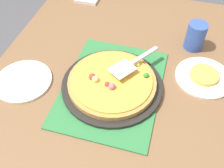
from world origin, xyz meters
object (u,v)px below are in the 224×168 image
(pizza_pan, at_px, (112,85))
(plate_side, at_px, (23,81))
(pizza_server, at_px, (132,63))
(plate_far_right, at_px, (204,77))
(pizza, at_px, (112,82))
(cup_corner, at_px, (195,36))
(served_slice_right, at_px, (204,75))

(pizza_pan, xyz_separation_m, plate_side, (-0.06, 0.34, -0.01))
(plate_side, relative_size, pizza_server, 1.03)
(plate_side, bearing_deg, plate_far_right, -72.80)
(pizza_server, bearing_deg, pizza, 145.64)
(plate_far_right, xyz_separation_m, cup_corner, (0.18, 0.06, 0.06))
(served_slice_right, height_order, cup_corner, cup_corner)
(pizza, xyz_separation_m, plate_side, (-0.06, 0.34, -0.03))
(pizza_server, bearing_deg, pizza_pan, 145.77)
(plate_far_right, height_order, cup_corner, cup_corner)
(pizza, relative_size, cup_corner, 2.75)
(cup_corner, bearing_deg, pizza, 139.09)
(pizza, bearing_deg, plate_side, 100.81)
(pizza_pan, bearing_deg, plate_side, 100.77)
(pizza_pan, relative_size, plate_side, 1.73)
(pizza, relative_size, served_slice_right, 3.00)
(pizza, distance_m, cup_corner, 0.42)
(pizza_pan, bearing_deg, cup_corner, -40.87)
(pizza_pan, distance_m, served_slice_right, 0.36)
(pizza_pan, xyz_separation_m, pizza, (0.00, 0.00, 0.02))
(pizza, height_order, plate_side, pizza)
(pizza_pan, bearing_deg, served_slice_right, -66.68)
(pizza_pan, xyz_separation_m, cup_corner, (0.32, -0.28, 0.05))
(plate_far_right, xyz_separation_m, pizza_server, (-0.06, 0.28, 0.06))
(pizza, xyz_separation_m, cup_corner, (0.32, -0.28, 0.03))
(plate_side, relative_size, served_slice_right, 2.00)
(pizza_pan, relative_size, cup_corner, 3.17)
(cup_corner, relative_size, pizza_server, 0.56)
(pizza_pan, distance_m, cup_corner, 0.43)
(plate_far_right, bearing_deg, plate_side, 107.20)
(pizza, bearing_deg, pizza_pan, -154.68)
(cup_corner, bearing_deg, served_slice_right, -162.46)
(cup_corner, bearing_deg, plate_far_right, -162.46)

